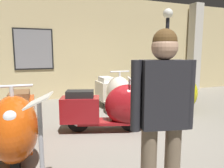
% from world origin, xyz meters
% --- Properties ---
extents(ground_plane, '(60.00, 60.00, 0.00)m').
position_xyz_m(ground_plane, '(0.00, 0.00, 0.00)').
color(ground_plane, slate).
extents(showroom_back_wall, '(18.00, 0.63, 3.21)m').
position_xyz_m(showroom_back_wall, '(0.14, 3.53, 1.60)').
color(showroom_back_wall, '#CCB784').
rests_on(showroom_back_wall, ground).
extents(scooter_0, '(0.59, 1.76, 1.06)m').
position_xyz_m(scooter_0, '(-1.87, -0.22, 0.48)').
color(scooter_0, black).
rests_on(scooter_0, ground).
extents(scooter_1, '(1.69, 0.95, 0.99)m').
position_xyz_m(scooter_1, '(-0.28, 0.25, 0.45)').
color(scooter_1, black).
rests_on(scooter_1, ground).
extents(scooter_2, '(0.54, 1.68, 1.03)m').
position_xyz_m(scooter_2, '(0.23, 1.44, 0.47)').
color(scooter_2, black).
rests_on(scooter_2, ground).
extents(scooter_3, '(0.96, 1.66, 0.98)m').
position_xyz_m(scooter_3, '(1.91, 1.08, 0.45)').
color(scooter_3, black).
rests_on(scooter_3, ground).
extents(lamppost, '(0.29, 0.29, 2.73)m').
position_xyz_m(lamppost, '(2.26, 2.26, 1.52)').
color(lamppost, black).
rests_on(lamppost, ground).
extents(visitor_0, '(0.54, 0.32, 1.63)m').
position_xyz_m(visitor_0, '(-0.64, -1.78, 0.94)').
color(visitor_0, black).
rests_on(visitor_0, ground).
extents(info_stanchion, '(0.30, 0.37, 1.05)m').
position_xyz_m(info_stanchion, '(-1.60, -1.19, 0.44)').
color(info_stanchion, '#333338').
rests_on(info_stanchion, ground).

